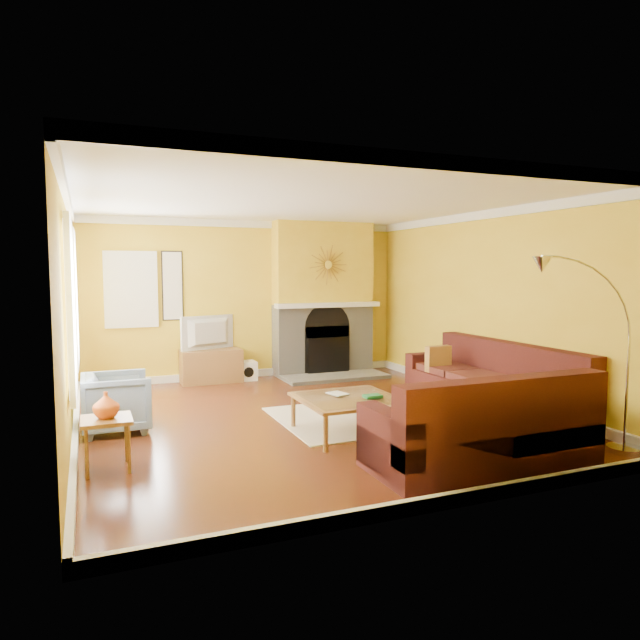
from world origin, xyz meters
name	(u,v)px	position (x,y,z in m)	size (l,w,h in m)	color
floor	(310,418)	(0.00, 0.00, -0.01)	(5.50, 6.00, 0.02)	#602B14
ceiling	(309,200)	(0.00, 0.00, 2.71)	(5.50, 6.00, 0.02)	white
wall_back	(246,299)	(0.00, 3.01, 1.35)	(5.50, 0.02, 2.70)	gold
wall_front	(454,337)	(0.00, -3.01, 1.35)	(5.50, 0.02, 2.70)	gold
wall_left	(67,318)	(-2.76, 0.00, 1.35)	(0.02, 6.00, 2.70)	gold
wall_right	(490,306)	(2.76, 0.00, 1.35)	(0.02, 6.00, 2.70)	gold
baseboard	(310,413)	(0.00, 0.00, 0.06)	(5.50, 6.00, 0.12)	white
crown_molding	(309,206)	(0.00, 0.00, 2.64)	(5.50, 6.00, 0.12)	white
window_left_near	(73,298)	(-2.72, 1.30, 1.50)	(0.06, 1.22, 1.72)	white
window_left_far	(69,307)	(-2.72, -0.60, 1.50)	(0.06, 1.22, 1.72)	white
window_back	(131,289)	(-1.90, 2.96, 1.55)	(0.82, 0.06, 1.22)	white
wall_art	(173,286)	(-1.25, 2.97, 1.60)	(0.34, 0.04, 1.14)	white
fireplace	(323,299)	(1.35, 2.80, 1.35)	(1.80, 0.40, 2.70)	gray
mantel	(328,305)	(1.35, 2.56, 1.25)	(1.92, 0.22, 0.08)	white
hearth	(335,377)	(1.35, 2.25, 0.03)	(1.80, 0.70, 0.06)	gray
sunburst	(328,265)	(1.35, 2.57, 1.95)	(0.70, 0.04, 0.70)	olive
rug	(373,416)	(0.77, -0.25, 0.01)	(2.40, 1.80, 0.02)	beige
sectional_sofa	(438,389)	(1.26, -0.96, 0.45)	(2.97, 3.49, 0.90)	#471916
coffee_table	(349,415)	(0.14, -0.85, 0.22)	(1.09, 1.09, 0.43)	white
media_console	(211,366)	(-0.68, 2.74, 0.27)	(0.99, 0.45, 0.55)	olive
tv	(211,333)	(-0.68, 2.74, 0.83)	(0.97, 0.13, 0.56)	black
subwoofer	(246,371)	(-0.10, 2.71, 0.16)	(0.32, 0.32, 0.32)	white
armchair	(117,402)	(-2.28, 0.26, 0.34)	(0.73, 0.75, 0.68)	slate
side_table	(107,444)	(-2.43, -1.05, 0.25)	(0.45, 0.45, 0.49)	olive
vase	(106,405)	(-2.43, -1.05, 0.62)	(0.24, 0.24, 0.25)	#D8591E
book	(332,395)	(-0.02, -0.74, 0.44)	(0.18, 0.24, 0.02)	white
arc_lamp	(589,360)	(1.94, -2.50, 0.99)	(1.27, 0.36, 1.97)	silver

